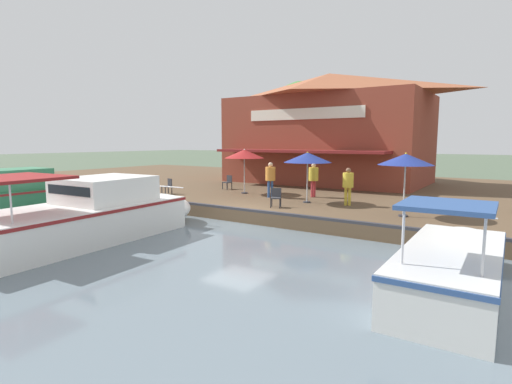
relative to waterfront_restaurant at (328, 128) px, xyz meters
name	(u,v)px	position (x,y,z in m)	size (l,w,h in m)	color
ground_plane	(239,224)	(13.39, 1.85, -4.48)	(220.00, 220.00, 0.00)	#4C5B47
quay_deck	(338,191)	(2.39, 1.85, -4.18)	(22.00, 56.00, 0.60)	brown
quay_edge_fender	(240,209)	(13.29, 1.85, -3.83)	(0.20, 50.40, 0.10)	#2D2D33
waterfront_restaurant	(328,128)	(0.00, 0.00, 0.00)	(9.67, 13.93, 7.65)	brown
patio_umbrella_mid_patio_right	(244,154)	(8.68, -1.17, -1.67)	(2.22, 2.22, 2.49)	#B7B7B7
patio_umbrella_far_corner	(308,158)	(9.81, 3.27, -1.74)	(2.24, 2.24, 2.43)	#B7B7B7
patio_umbrella_mid_patio_left	(406,160)	(10.94, 7.99, -1.67)	(2.07, 2.07, 2.48)	#B7B7B7
cafe_chair_beside_entrance	(168,185)	(11.21, -4.60, -3.41)	(0.54, 0.54, 0.85)	#2D2D33
cafe_chair_far_corner_seat	(228,181)	(7.60, -3.17, -3.41)	(0.50, 0.50, 0.85)	#2D2D33
cafe_chair_facing_river	(276,197)	(11.78, 2.73, -3.41)	(0.58, 0.58, 0.85)	#2D2D33
person_near_entrance	(348,182)	(9.55, 5.20, -2.80)	(0.49, 0.49, 1.72)	gold
person_mid_patio	(270,175)	(9.25, 0.88, -2.72)	(0.52, 0.52, 1.83)	#2D5193
person_at_quay_edge	(313,176)	(7.89, 2.68, -2.75)	(0.51, 0.51, 1.79)	#B23338
motorboat_far_downstream	(454,264)	(16.80, 10.53, -3.81)	(6.12, 2.04, 2.25)	silver
motorboat_fourth_along	(97,215)	(18.27, -0.91, -3.60)	(9.38, 3.66, 2.39)	white
motorboat_second_along	(8,195)	(17.37, -9.39, -3.62)	(7.33, 2.74, 2.11)	#287047
mooring_post	(106,186)	(13.04, -7.58, -3.44)	(0.22, 0.22, 0.87)	#473323
tree_upstream_bank	(298,115)	(-1.98, -3.42, 1.09)	(5.35, 5.09, 7.66)	brown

